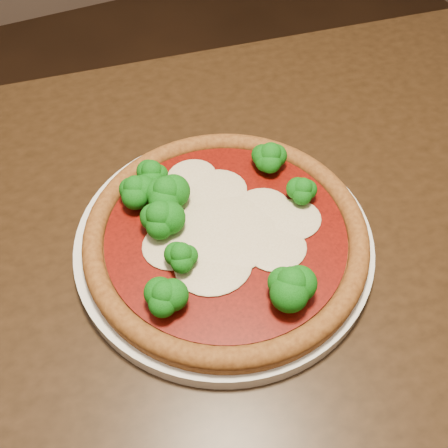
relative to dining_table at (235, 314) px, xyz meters
name	(u,v)px	position (x,y,z in m)	size (l,w,h in m)	color
dining_table	(235,314)	(0.00, 0.00, 0.00)	(1.19, 0.96, 0.75)	black
plate	(224,241)	(0.00, 0.03, 0.11)	(0.32, 0.32, 0.02)	white
pizza	(222,230)	(0.00, 0.03, 0.14)	(0.30, 0.30, 0.06)	brown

